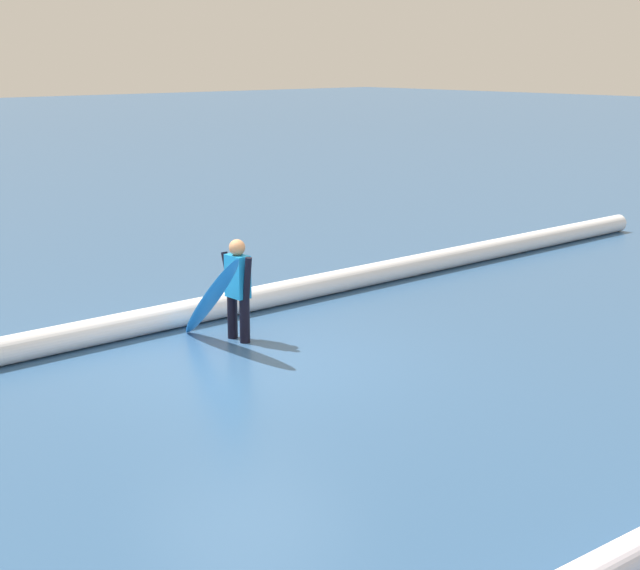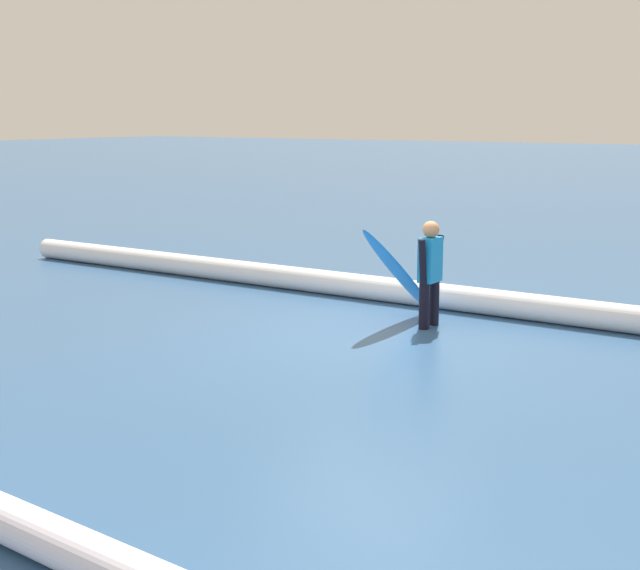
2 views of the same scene
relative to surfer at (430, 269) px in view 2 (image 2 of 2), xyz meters
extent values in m
plane|color=#2F5582|center=(0.50, 0.81, -0.77)|extent=(152.92, 152.92, 0.00)
cylinder|color=black|center=(0.00, 0.14, -0.47)|extent=(0.14, 0.14, 0.60)
cylinder|color=black|center=(0.00, -0.14, -0.47)|extent=(0.14, 0.14, 0.60)
cube|color=#198CD8|center=(0.00, 0.00, 0.12)|extent=(0.20, 0.34, 0.58)
sphere|color=tan|center=(0.00, 0.00, 0.51)|extent=(0.22, 0.22, 0.22)
cylinder|color=black|center=(0.00, 0.21, 0.12)|extent=(0.09, 0.16, 0.60)
cylinder|color=black|center=(0.00, -0.21, 0.12)|extent=(0.09, 0.25, 0.60)
ellipsoid|color=#268CE5|center=(0.44, 0.00, -0.11)|extent=(0.52, 1.60, 1.36)
ellipsoid|color=red|center=(0.44, 0.00, -0.11)|extent=(0.30, 1.27, 1.10)
cylinder|color=white|center=(-1.23, -1.09, -0.59)|extent=(20.00, 0.44, 0.37)
camera|label=1|loc=(7.39, 10.01, 2.99)|focal=53.42mm
camera|label=2|loc=(-4.98, 10.21, 1.96)|focal=49.61mm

